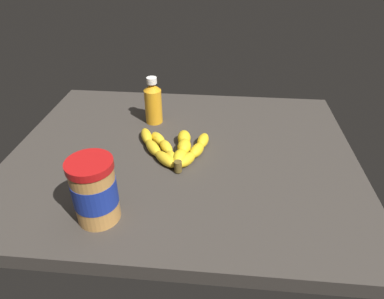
% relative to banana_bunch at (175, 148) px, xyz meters
% --- Properties ---
extents(ground_plane, '(0.95, 0.77, 0.04)m').
position_rel_banana_bunch_xyz_m(ground_plane, '(0.02, 0.01, -0.04)').
color(ground_plane, '#38332D').
extents(banana_bunch, '(0.21, 0.20, 0.04)m').
position_rel_banana_bunch_xyz_m(banana_bunch, '(0.00, 0.00, 0.00)').
color(banana_bunch, yellow).
rests_on(banana_bunch, ground_plane).
extents(peanut_butter_jar, '(0.10, 0.10, 0.15)m').
position_rel_banana_bunch_xyz_m(peanut_butter_jar, '(-0.13, -0.26, 0.06)').
color(peanut_butter_jar, '#BF8442').
rests_on(peanut_butter_jar, ground_plane).
extents(honey_bottle, '(0.05, 0.05, 0.15)m').
position_rel_banana_bunch_xyz_m(honey_bottle, '(-0.09, 0.17, 0.05)').
color(honey_bottle, orange).
rests_on(honey_bottle, ground_plane).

